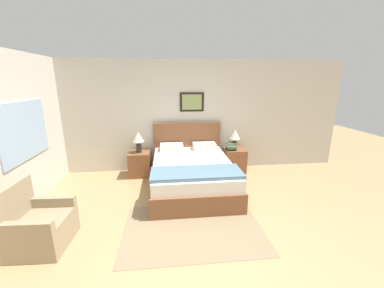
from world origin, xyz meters
name	(u,v)px	position (x,y,z in m)	size (l,w,h in m)	color
ground_plane	(198,249)	(0.00, 0.00, 0.00)	(16.00, 16.00, 0.00)	tan
wall_back	(182,117)	(0.00, 2.97, 1.30)	(7.84, 0.09, 2.60)	beige
wall_left	(21,133)	(-2.75, 1.47, 1.30)	(0.08, 5.34, 2.60)	beige
area_rug_main	(193,228)	(-0.02, 0.45, 0.00)	(2.04, 1.44, 0.01)	#897556
bed	(192,173)	(0.11, 1.82, 0.32)	(1.58, 2.17, 1.17)	brown
armchair	(36,226)	(-2.10, 0.32, 0.29)	(0.73, 0.75, 0.87)	#998466
nightstand_near_window	(140,163)	(-1.00, 2.64, 0.28)	(0.48, 0.53, 0.56)	brown
nightstand_by_door	(234,160)	(1.23, 2.64, 0.28)	(0.48, 0.53, 0.56)	brown
table_lamp_near_window	(138,139)	(-1.00, 2.61, 0.87)	(0.25, 0.25, 0.47)	#2D2823
table_lamp_by_door	(235,136)	(1.21, 2.61, 0.87)	(0.25, 0.25, 0.47)	#2D2823
book_thick_bottom	(231,149)	(1.13, 2.59, 0.58)	(0.21, 0.23, 0.04)	#232328
book_hardcover_middle	(231,147)	(1.13, 2.59, 0.62)	(0.22, 0.26, 0.03)	#4C7551
book_novel_upper	(231,146)	(1.13, 2.59, 0.65)	(0.22, 0.25, 0.03)	#4C7551
book_slim_near_top	(231,145)	(1.13, 2.59, 0.67)	(0.23, 0.27, 0.03)	silver
book_paperback_top	(231,143)	(1.13, 2.59, 0.71)	(0.20, 0.29, 0.04)	#4C7551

